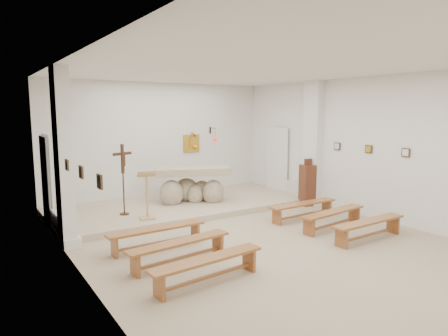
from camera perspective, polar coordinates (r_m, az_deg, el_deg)
ground at (r=8.30m, az=5.65°, el=-10.57°), size 7.00×10.00×0.00m
wall_left at (r=6.35m, az=-19.51°, el=-0.53°), size 0.02×10.00×3.50m
wall_right at (r=10.46m, az=20.90°, el=2.62°), size 0.02×10.00×3.50m
wall_back at (r=12.19m, az=-9.09°, el=3.76°), size 7.00×0.02×3.50m
ceiling at (r=7.91m, az=6.01°, el=14.14°), size 7.00×10.00×0.02m
sanctuary_platform at (r=11.12m, az=-5.75°, el=-5.34°), size 6.98×3.00×0.15m
pilaster_left at (r=8.32m, az=-21.99°, el=1.29°), size 0.26×0.55×3.50m
pilaster_right at (r=11.65m, az=12.58°, el=3.47°), size 0.26×0.55×3.50m
gold_wall_relief at (r=12.63m, az=-4.67°, el=3.53°), size 0.55×0.04×0.55m
sanctuary_lamp at (r=12.75m, az=-1.36°, el=4.31°), size 0.11×0.36×0.44m
station_frame_left_front at (r=5.59m, az=-17.35°, el=-1.86°), size 0.03×0.20×0.20m
station_frame_left_mid at (r=6.55m, az=-19.74°, el=-0.55°), size 0.03×0.20×0.20m
station_frame_left_rear at (r=7.52m, az=-21.53°, el=0.42°), size 0.03×0.20×0.20m
station_frame_right_front at (r=10.00m, az=24.52°, el=2.02°), size 0.03×0.20×0.20m
station_frame_right_mid at (r=10.56m, az=19.95°, el=2.56°), size 0.03×0.20×0.20m
station_frame_right_rear at (r=11.19m, az=15.86°, el=3.02°), size 0.03×0.20×0.20m
radiator_left at (r=9.26m, az=-22.72°, el=-7.45°), size 0.10×0.85×0.52m
radiator_right at (r=12.39m, az=10.25°, el=-3.11°), size 0.10×0.85×0.52m
altar at (r=11.14m, az=-4.60°, el=-2.77°), size 2.20×1.50×1.06m
lectern at (r=9.49m, az=-10.95°, el=-3.75°), size 0.49×0.45×1.17m
crucifix_stand at (r=9.92m, az=-14.21°, el=-0.86°), size 0.51×0.23×1.73m
potted_plant at (r=11.05m, az=-7.70°, el=-3.62°), size 0.49×0.42×0.54m
donation_pedestal at (r=11.54m, az=11.82°, el=-2.37°), size 0.41×0.41×1.34m
bench_left_front at (r=7.96m, az=-9.53°, el=-9.11°), size 1.97×0.34×0.42m
bench_right_front at (r=10.09m, az=11.22°, el=-5.47°), size 1.97×0.33×0.42m
bench_left_second at (r=7.13m, az=-6.37°, el=-11.11°), size 1.99×0.51×0.42m
bench_right_second at (r=9.45m, az=15.32°, el=-6.53°), size 1.99×0.52×0.42m
bench_left_third at (r=6.34m, az=-2.34°, el=-13.58°), size 1.99×0.48×0.42m
bench_right_third at (r=8.86m, az=20.00°, el=-7.70°), size 1.97×0.34×0.42m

